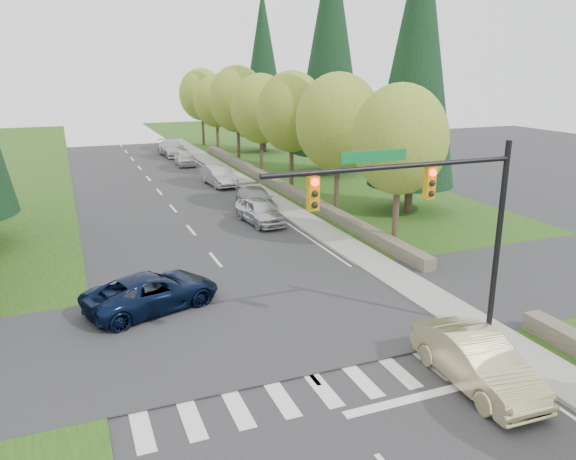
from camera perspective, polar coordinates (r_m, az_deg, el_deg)
ground at (r=14.86m, az=9.19°, el=-21.81°), size 120.00×120.00×0.00m
grass_east at (r=36.71m, az=10.76°, el=1.74°), size 14.00×110.00×0.06m
cross_street at (r=21.04m, az=-2.12°, el=-9.36°), size 120.00×8.00×0.10m
sidewalk_east at (r=35.67m, az=0.71°, el=1.66°), size 1.80×80.00×0.13m
curb_east at (r=35.36m, az=-0.56°, el=1.53°), size 0.20×80.00×0.13m
stone_wall_north at (r=43.46m, az=-1.25°, el=4.73°), size 0.70×40.00×0.70m
traffic_signal at (r=18.38m, az=14.48°, el=2.80°), size 8.70×0.37×6.80m
decid_tree_0 at (r=28.68m, az=11.29°, el=9.00°), size 4.80×4.80×8.37m
decid_tree_1 at (r=34.75m, az=5.11°, el=10.82°), size 5.20×5.20×8.80m
decid_tree_2 at (r=41.01m, az=0.37°, el=11.91°), size 5.00×5.00×8.82m
decid_tree_3 at (r=47.60m, az=-2.77°, el=12.20°), size 5.00×5.00×8.55m
decid_tree_4 at (r=54.25m, az=-5.16°, el=13.09°), size 5.40×5.40×9.18m
decid_tree_5 at (r=60.96m, az=-7.29°, el=12.88°), size 4.80×4.80×8.30m
decid_tree_6 at (r=67.75m, az=-8.77°, el=13.45°), size 5.20×5.20×8.86m
conifer_e_a at (r=36.13m, az=13.01°, el=17.04°), size 5.44×5.44×17.80m
conifer_e_b at (r=48.80m, az=4.34°, el=18.30°), size 6.12×6.12×19.80m
conifer_e_c at (r=61.33m, az=-2.55°, el=16.53°), size 5.10×5.10×16.80m
sedan_champagne at (r=17.82m, az=18.64°, el=-12.52°), size 1.84×4.80×1.56m
suv_navy at (r=22.41m, az=-13.61°, el=-6.14°), size 5.73×3.94×1.46m
parked_car_a at (r=33.63m, az=-2.86°, el=1.93°), size 2.23×4.57×1.50m
parked_car_b at (r=36.64m, az=-3.26°, el=3.09°), size 2.54×5.16×1.44m
parked_car_c at (r=44.71m, az=-7.05°, el=5.49°), size 2.04×4.81×1.54m
parked_car_d at (r=54.42m, az=-10.47°, el=7.20°), size 1.83×4.13×1.38m
parked_car_e at (r=60.36m, az=-11.66°, el=8.12°), size 2.60×5.58×1.58m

